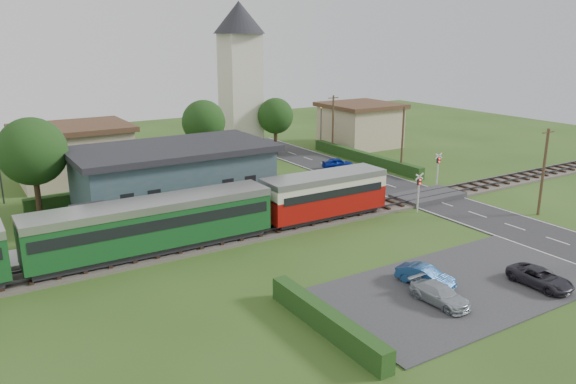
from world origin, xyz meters
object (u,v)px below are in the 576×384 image
car_park_blue (425,276)px  pedestrian_far (119,230)px  church_tower (240,67)px  car_park_dark (540,278)px  equipment_hut (92,225)px  house_west (74,153)px  train (103,232)px  pedestrian_near (302,194)px  crossing_signal_near (419,187)px  house_east (360,124)px  station_building (174,177)px  crossing_signal_far (438,165)px  car_on_road (338,163)px  car_park_silver (440,294)px

car_park_blue → pedestrian_far: (-13.23, 15.48, 0.59)m
church_tower → car_park_dark: bearing=-93.6°
equipment_hut → house_west: 20.05m
train → pedestrian_near: train is taller
house_west → crossing_signal_near: size_ratio=3.30×
equipment_hut → house_east: (38.00, 18.80, 1.05)m
house_east → pedestrian_far: (-36.39, -19.31, -1.56)m
station_building → crossing_signal_near: (16.40, -11.40, -0.55)m
equipment_hut → pedestrian_far: size_ratio=1.63×
crossing_signal_near → pedestrian_far: (-22.79, 5.09, -0.91)m
house_west → house_east: (35.00, -1.00, 0.00)m
crossing_signal_far → car_on_road: (-3.67, 10.77, -1.52)m
car_park_blue → pedestrian_far: size_ratio=2.17×
equipment_hut → church_tower: size_ratio=0.14×
equipment_hut → car_on_road: equipment_hut is taller
train → car_park_dark: (20.35, -16.38, -1.58)m
crossing_signal_near → car_park_dark: bearing=-106.2°
car_on_road → car_park_blue: car_on_road is taller
pedestrian_near → pedestrian_far: size_ratio=1.20×
car_park_silver → car_park_blue: bearing=61.4°
equipment_hut → church_tower: (23.00, 22.80, 8.48)m
car_park_blue → crossing_signal_near: bearing=29.8°
train → pedestrian_far: train is taller
train → crossing_signal_near: size_ratio=13.18×
crossing_signal_near → car_park_dark: 14.63m
house_west → crossing_signal_near: bearing=-49.9°
train → house_east: bearing=30.1°
crossing_signal_far → car_park_blue: size_ratio=0.97×
house_west → car_park_blue: bearing=-71.7°
train → car_park_dark: bearing=-38.8°
car_on_road → car_park_silver: (-14.10, -28.03, -0.02)m
house_west → car_park_silver: size_ratio=3.01×
car_park_blue → church_tower: bearing=60.6°
church_tower → house_east: size_ratio=2.00×
pedestrian_near → house_east: bearing=-145.1°
pedestrian_near → train: bearing=3.2°
car_park_silver → church_tower: bearing=74.7°
pedestrian_far → station_building: bearing=-41.7°
train → crossing_signal_far: (31.61, 2.39, -0.04)m
car_park_silver → pedestrian_far: (-12.22, 17.55, 0.63)m
church_tower → pedestrian_near: 25.46m
station_building → car_park_dark: bearing=-64.1°
car_park_dark → house_west: bearing=113.5°
crossing_signal_near → pedestrian_near: (-7.69, 5.37, -0.75)m
house_east → car_park_dark: bearing=-114.7°
crossing_signal_near → car_park_dark: (-4.07, -13.97, -1.54)m
crossing_signal_near → pedestrian_near: 9.42m
car_park_dark → pedestrian_far: bearing=134.2°
train → church_tower: bearing=48.5°
car_on_road → car_park_blue: bearing=172.3°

